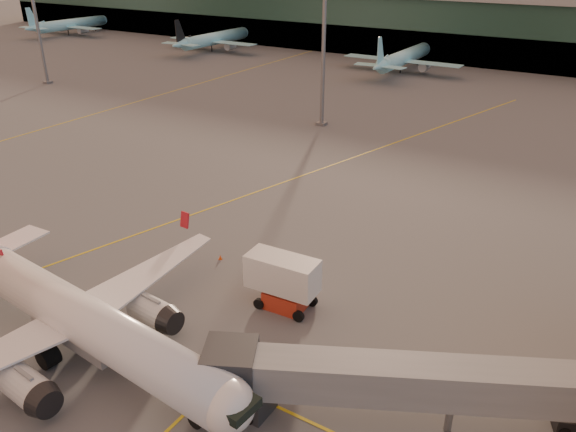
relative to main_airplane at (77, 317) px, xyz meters
The scene contains 10 objects.
ground 7.05m from the main_airplane, 16.65° to the right, with size 600.00×600.00×0.00m, color #4C4F54.
taxi_markings 42.88m from the main_airplane, 91.90° to the left, with size 100.12×173.00×0.01m.
terminal 140.25m from the main_airplane, 87.58° to the left, with size 400.00×20.00×17.60m.
mast_west_far 104.07m from the main_airplane, 144.39° to the left, with size 2.40×2.40×25.60m.
mast_west_near 66.75m from the main_airplane, 102.37° to the left, with size 2.40×2.40×25.60m.
distant_aircraft_row 117.26m from the main_airplane, 97.40° to the left, with size 290.00×34.00×13.00m.
main_airplane is the anchor object (origin of this frame).
jet_bridge 28.94m from the main_airplane, 16.35° to the left, with size 30.82×17.46×5.42m.
catering_truck 16.78m from the main_airplane, 54.15° to the left, with size 6.42×3.13×4.87m.
cone_wing_left 17.49m from the main_airplane, 89.94° to the left, with size 0.37×0.37×0.48m.
Camera 1 is at (25.98, -19.36, 28.70)m, focal length 35.00 mm.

